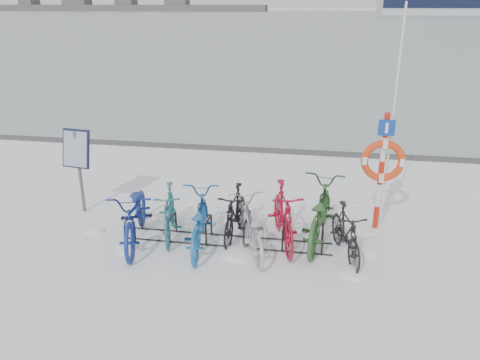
# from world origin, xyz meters

# --- Properties ---
(ground) EXTENTS (900.00, 900.00, 0.00)m
(ground) POSITION_xyz_m (0.00, 0.00, 0.00)
(ground) COLOR white
(ground) RESTS_ON ground
(ice_sheet) EXTENTS (400.00, 298.00, 0.02)m
(ice_sheet) POSITION_xyz_m (0.00, 155.00, 0.01)
(ice_sheet) COLOR #96A3A9
(ice_sheet) RESTS_ON ground
(quay_edge) EXTENTS (400.00, 0.25, 0.10)m
(quay_edge) POSITION_xyz_m (0.00, 5.90, 0.05)
(quay_edge) COLOR #3F3F42
(quay_edge) RESTS_ON ground
(bike_rack) EXTENTS (4.00, 0.48, 0.46)m
(bike_rack) POSITION_xyz_m (0.00, 0.00, 0.18)
(bike_rack) COLOR black
(bike_rack) RESTS_ON ground
(info_board) EXTENTS (0.65, 0.31, 1.86)m
(info_board) POSITION_xyz_m (-3.38, 0.83, 1.34)
(info_board) COLOR #595B5E
(info_board) RESTS_ON ground
(lifebuoy_station) EXTENTS (0.83, 0.23, 4.34)m
(lifebuoy_station) POSITION_xyz_m (2.87, 1.06, 1.46)
(lifebuoy_station) COLOR red
(lifebuoy_station) RESTS_ON ground
(shoreline) EXTENTS (180.00, 12.00, 9.50)m
(shoreline) POSITION_xyz_m (-122.02, 260.00, 2.79)
(shoreline) COLOR #474747
(shoreline) RESTS_ON ground
(bike_0) EXTENTS (1.28, 2.37, 1.18)m
(bike_0) POSITION_xyz_m (-1.71, -0.24, 0.59)
(bike_0) COLOR navy
(bike_0) RESTS_ON ground
(bike_1) EXTENTS (0.86, 1.78, 1.03)m
(bike_1) POSITION_xyz_m (-1.16, 0.09, 0.51)
(bike_1) COLOR #226571
(bike_1) RESTS_ON ground
(bike_2) EXTENTS (0.98, 2.11, 1.07)m
(bike_2) POSITION_xyz_m (-0.50, -0.22, 0.53)
(bike_2) COLOR #195DA0
(bike_2) RESTS_ON ground
(bike_3) EXTENTS (0.57, 1.73, 1.03)m
(bike_3) POSITION_xyz_m (0.10, 0.29, 0.51)
(bike_3) COLOR black
(bike_3) RESTS_ON ground
(bike_4) EXTENTS (1.27, 2.01, 1.00)m
(bike_4) POSITION_xyz_m (0.50, -0.24, 0.50)
(bike_4) COLOR #A1A2A9
(bike_4) RESTS_ON ground
(bike_5) EXTENTS (1.03, 2.04, 1.18)m
(bike_5) POSITION_xyz_m (1.05, 0.17, 0.59)
(bike_5) COLOR maroon
(bike_5) RESTS_ON ground
(bike_6) EXTENTS (1.08, 2.35, 1.19)m
(bike_6) POSITION_xyz_m (1.71, 0.41, 0.60)
(bike_6) COLOR #2B5827
(bike_6) RESTS_ON ground
(bike_7) EXTENTS (0.87, 1.70, 0.98)m
(bike_7) POSITION_xyz_m (2.20, -0.16, 0.49)
(bike_7) COLOR black
(bike_7) RESTS_ON ground
(snow_drifts) EXTENTS (5.78, 1.95, 0.24)m
(snow_drifts) POSITION_xyz_m (0.15, -0.28, 0.00)
(snow_drifts) COLOR white
(snow_drifts) RESTS_ON ground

